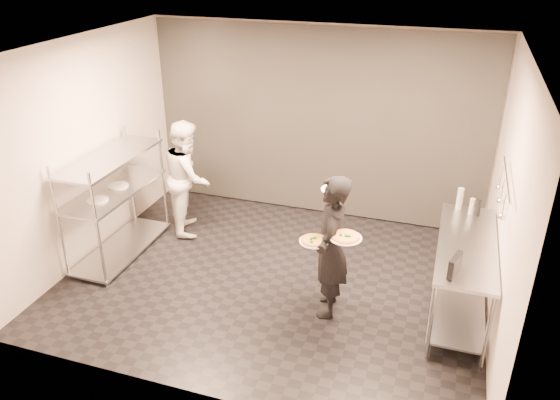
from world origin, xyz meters
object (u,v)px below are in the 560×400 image
(pizza_plate_far, at_px, (346,237))
(bottle_green, at_px, (460,198))
(waiter, at_px, (330,247))
(chef, at_px, (188,177))
(pizza_plate_near, at_px, (314,240))
(pass_rack, at_px, (115,200))
(pos_monitor, at_px, (455,265))
(salad_plate, at_px, (335,188))
(prep_counter, at_px, (464,266))
(bottle_dark, at_px, (478,208))
(bottle_clear, at_px, (472,206))

(pizza_plate_far, xyz_separation_m, bottle_green, (1.08, 1.38, -0.04))
(waiter, height_order, chef, waiter)
(waiter, bearing_deg, pizza_plate_near, -36.71)
(pizza_plate_far, bearing_deg, pass_rack, 169.62)
(waiter, xyz_separation_m, pos_monitor, (1.27, -0.27, 0.19))
(salad_plate, relative_size, bottle_green, 1.17)
(pass_rack, xyz_separation_m, chef, (0.60, 0.88, 0.04))
(prep_counter, bearing_deg, bottle_dark, 82.47)
(waiter, xyz_separation_m, salad_plate, (-0.04, 0.29, 0.57))
(prep_counter, distance_m, waiter, 1.46)
(pizza_plate_far, bearing_deg, bottle_green, 51.84)
(chef, height_order, salad_plate, chef)
(pizza_plate_near, xyz_separation_m, bottle_clear, (1.54, 1.35, -0.01))
(salad_plate, distance_m, bottle_green, 1.62)
(bottle_green, bearing_deg, salad_plate, -145.52)
(prep_counter, bearing_deg, pass_rack, -179.97)
(pizza_plate_near, bearing_deg, pos_monitor, -0.96)
(chef, height_order, bottle_clear, chef)
(pass_rack, height_order, pizza_plate_far, pass_rack)
(pizza_plate_far, distance_m, bottle_clear, 1.77)
(prep_counter, height_order, bottle_dark, bottle_dark)
(bottle_green, bearing_deg, bottle_clear, -33.66)
(prep_counter, relative_size, pizza_plate_far, 5.35)
(salad_plate, distance_m, bottle_clear, 1.70)
(pass_rack, bearing_deg, pizza_plate_near, -12.74)
(pass_rack, bearing_deg, bottle_clear, 9.26)
(waiter, xyz_separation_m, bottle_dark, (1.48, 1.08, 0.19))
(pass_rack, distance_m, prep_counter, 4.33)
(pizza_plate_near, relative_size, salad_plate, 0.99)
(pos_monitor, relative_size, bottle_green, 1.03)
(bottle_green, bearing_deg, pos_monitor, -90.00)
(pos_monitor, xyz_separation_m, bottle_clear, (0.14, 1.37, -0.00))
(pass_rack, height_order, pizza_plate_near, pass_rack)
(pass_rack, distance_m, chef, 1.07)
(chef, distance_m, pos_monitor, 3.93)
(chef, bearing_deg, pizza_plate_near, -147.66)
(bottle_clear, bearing_deg, prep_counter, -91.66)
(waiter, bearing_deg, pass_rack, -107.37)
(pass_rack, relative_size, pos_monitor, 5.87)
(chef, bearing_deg, bottle_clear, -115.88)
(waiter, relative_size, chef, 1.02)
(prep_counter, distance_m, bottle_green, 0.91)
(pos_monitor, bearing_deg, bottle_clear, 100.15)
(pizza_plate_far, relative_size, bottle_green, 1.27)
(pizza_plate_far, distance_m, bottle_dark, 1.81)
(waiter, height_order, bottle_green, waiter)
(prep_counter, bearing_deg, bottle_clear, 88.34)
(prep_counter, bearing_deg, pizza_plate_far, -154.39)
(pass_rack, distance_m, bottle_clear, 4.41)
(pizza_plate_far, xyz_separation_m, bottle_clear, (1.22, 1.28, -0.07))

